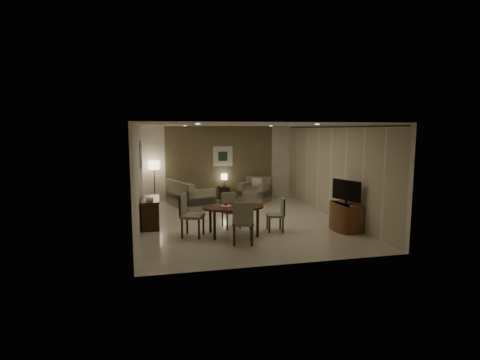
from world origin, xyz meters
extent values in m
cube|color=beige|center=(0.00, 0.00, 0.00)|extent=(5.50, 7.00, 0.00)
cube|color=white|center=(0.00, 0.00, 2.70)|extent=(5.50, 7.00, 0.00)
cube|color=#7B6A4C|center=(0.00, 3.50, 1.35)|extent=(5.50, 0.00, 2.70)
cube|color=white|center=(-2.75, 0.00, 1.35)|extent=(0.00, 7.00, 2.70)
cube|color=white|center=(2.75, 0.00, 1.35)|extent=(0.00, 7.00, 2.70)
cube|color=#7B6A4C|center=(0.00, 3.48, 1.35)|extent=(3.96, 0.03, 2.70)
cylinder|color=black|center=(2.68, 0.00, 2.64)|extent=(0.03, 6.80, 0.03)
cube|color=silver|center=(0.10, 3.46, 1.60)|extent=(0.72, 0.03, 0.72)
cube|color=#1C301A|center=(0.10, 3.44, 1.60)|extent=(0.34, 0.01, 0.34)
cube|color=silver|center=(-2.72, 1.20, 1.85)|extent=(0.03, 0.60, 0.80)
cube|color=gray|center=(-2.71, 1.20, 1.85)|extent=(0.01, 0.46, 0.64)
cylinder|color=white|center=(-1.40, -1.80, 2.69)|extent=(0.10, 0.10, 0.01)
cylinder|color=white|center=(1.40, -1.80, 2.69)|extent=(0.10, 0.10, 0.01)
cylinder|color=white|center=(-1.40, 1.80, 2.69)|extent=(0.10, 0.10, 0.01)
cylinder|color=white|center=(1.40, 1.80, 2.69)|extent=(0.10, 0.10, 0.01)
cylinder|color=white|center=(-0.68, -1.23, 0.72)|extent=(0.26, 0.26, 0.02)
cylinder|color=white|center=(-0.28, -1.33, 0.72)|extent=(0.26, 0.26, 0.02)
sphere|color=red|center=(-0.68, -1.23, 0.77)|extent=(0.09, 0.09, 0.09)
cube|color=white|center=(-0.28, -1.33, 0.74)|extent=(0.12, 0.08, 0.03)
cylinder|color=#433725|center=(0.11, 2.43, 0.01)|extent=(1.17, 1.17, 0.01)
camera|label=1|loc=(-2.34, -10.02, 2.55)|focal=28.00mm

